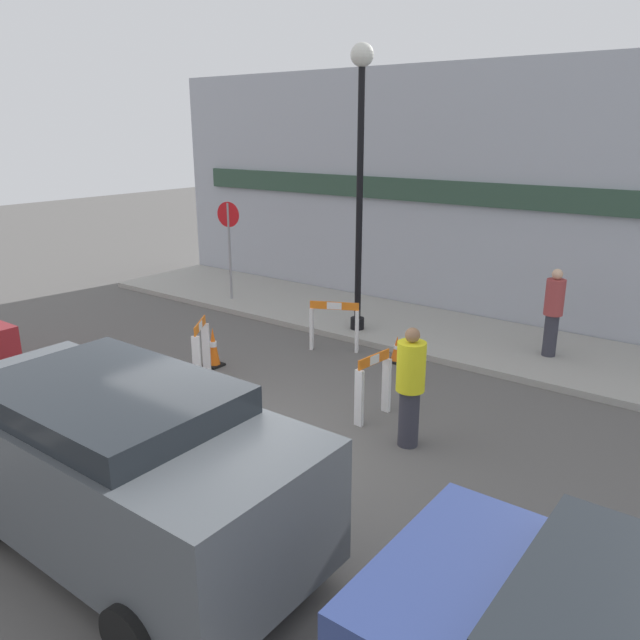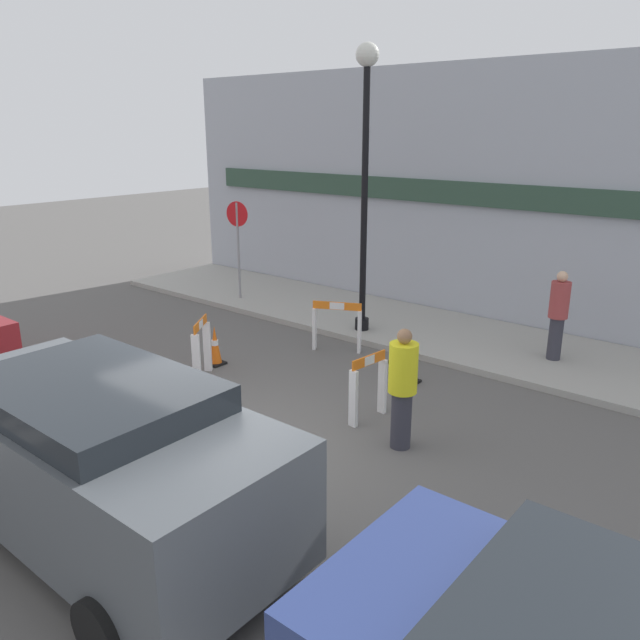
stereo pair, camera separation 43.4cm
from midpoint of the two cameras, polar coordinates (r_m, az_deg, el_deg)
ground_plane at (r=8.65m, az=-6.20°, el=-11.65°), size 60.00×60.00×0.00m
sidewalk_slab at (r=13.14m, az=12.64°, el=-1.42°), size 18.00×2.95×0.12m
storefront_facade at (r=13.97m, az=16.33°, el=10.73°), size 18.00×0.22×5.50m
streetlamp_post at (r=12.46m, az=5.20°, el=14.85°), size 0.44×0.44×5.55m
stop_sign at (r=15.25m, az=-6.71°, el=7.80°), size 0.59×0.14×2.37m
barricade_0 at (r=11.99m, az=2.59°, el=-0.38°), size 0.91×0.54×0.98m
barricade_1 at (r=10.82m, az=-9.64°, el=-2.50°), size 0.53×0.69×1.06m
barricade_2 at (r=9.23m, az=5.80°, el=-6.04°), size 0.21×0.72×1.01m
traffic_cone_0 at (r=10.74m, az=9.40°, el=-4.60°), size 0.30×0.30×0.45m
traffic_cone_1 at (r=11.57m, az=8.27°, el=-2.82°), size 0.30×0.30×0.50m
traffic_cone_2 at (r=11.47m, az=-8.51°, el=-2.37°), size 0.30×0.30×0.74m
person_worker at (r=8.38m, az=9.03°, el=-5.96°), size 0.49×0.49×1.68m
person_pedestrian at (r=11.98m, az=21.92°, el=0.62°), size 0.45×0.45×1.64m
parked_car_1 at (r=6.73m, az=-17.80°, el=-11.52°), size 4.42×2.02×1.81m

